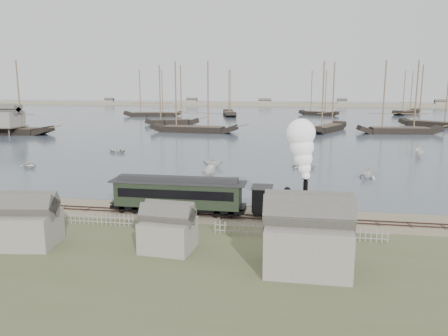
# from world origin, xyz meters

# --- Properties ---
(ground) EXTENTS (600.00, 600.00, 0.00)m
(ground) POSITION_xyz_m (0.00, 0.00, 0.00)
(ground) COLOR gray
(ground) RESTS_ON ground
(harbor_water) EXTENTS (600.00, 336.00, 0.06)m
(harbor_water) POSITION_xyz_m (0.00, 170.00, 0.03)
(harbor_water) COLOR #404D5B
(harbor_water) RESTS_ON ground
(rail_track) EXTENTS (120.00, 1.80, 0.16)m
(rail_track) POSITION_xyz_m (0.00, -2.00, 0.04)
(rail_track) COLOR #3B2520
(rail_track) RESTS_ON ground
(picket_fence_west) EXTENTS (19.00, 0.10, 1.20)m
(picket_fence_west) POSITION_xyz_m (-6.50, -7.00, 0.00)
(picket_fence_west) COLOR gray
(picket_fence_west) RESTS_ON ground
(picket_fence_east) EXTENTS (15.00, 0.10, 1.20)m
(picket_fence_east) POSITION_xyz_m (12.50, -7.50, 0.00)
(picket_fence_east) COLOR gray
(picket_fence_east) RESTS_ON ground
(shed_left) EXTENTS (5.00, 4.00, 4.10)m
(shed_left) POSITION_xyz_m (-10.00, -13.00, 0.00)
(shed_left) COLOR gray
(shed_left) RESTS_ON ground
(shed_mid) EXTENTS (4.00, 3.50, 3.60)m
(shed_mid) POSITION_xyz_m (2.00, -12.00, 0.00)
(shed_mid) COLOR gray
(shed_mid) RESTS_ON ground
(shed_right) EXTENTS (6.00, 5.00, 5.10)m
(shed_right) POSITION_xyz_m (13.00, -14.00, 0.00)
(shed_right) COLOR gray
(shed_right) RESTS_ON ground
(far_spit) EXTENTS (500.00, 20.00, 1.80)m
(far_spit) POSITION_xyz_m (0.00, 250.00, 0.00)
(far_spit) COLOR tan
(far_spit) RESTS_ON ground
(locomotive) EXTENTS (7.75, 2.89, 9.66)m
(locomotive) POSITION_xyz_m (12.23, -2.00, 4.45)
(locomotive) COLOR black
(locomotive) RESTS_ON ground
(passenger_coach) EXTENTS (14.05, 2.71, 3.41)m
(passenger_coach) POSITION_xyz_m (0.05, -2.00, 2.16)
(passenger_coach) COLOR black
(passenger_coach) RESTS_ON ground
(beached_dinghy) EXTENTS (4.10, 4.96, 0.89)m
(beached_dinghy) POSITION_xyz_m (-18.48, 0.77, 0.44)
(beached_dinghy) COLOR silver
(beached_dinghy) RESTS_ON ground
(rowboat_0) EXTENTS (4.18, 4.34, 0.73)m
(rowboat_0) POSITION_xyz_m (-30.65, 18.93, 0.43)
(rowboat_0) COLOR silver
(rowboat_0) RESTS_ON harbor_water
(rowboat_1) EXTENTS (3.02, 3.49, 1.83)m
(rowboat_1) POSITION_xyz_m (-1.42, 24.31, 0.97)
(rowboat_1) COLOR silver
(rowboat_1) RESTS_ON harbor_water
(rowboat_2) EXTENTS (3.74, 1.61, 1.41)m
(rowboat_2) POSITION_xyz_m (-0.55, 17.49, 0.77)
(rowboat_2) COLOR silver
(rowboat_2) RESTS_ON harbor_water
(rowboat_3) EXTENTS (3.51, 4.33, 0.79)m
(rowboat_3) POSITION_xyz_m (13.31, 25.69, 0.46)
(rowboat_3) COLOR silver
(rowboat_3) RESTS_ON harbor_water
(rowboat_4) EXTENTS (4.18, 4.22, 1.68)m
(rowboat_4) POSITION_xyz_m (22.30, 19.40, 0.90)
(rowboat_4) COLOR silver
(rowboat_4) RESTS_ON harbor_water
(rowboat_5) EXTENTS (4.28, 2.29, 1.57)m
(rowboat_5) POSITION_xyz_m (34.49, 40.83, 0.84)
(rowboat_5) COLOR silver
(rowboat_5) RESTS_ON harbor_water
(rowboat_6) EXTENTS (4.23, 4.82, 0.83)m
(rowboat_6) POSITION_xyz_m (-23.42, 36.71, 0.47)
(rowboat_6) COLOR silver
(rowboat_6) RESTS_ON harbor_water
(schooner_0) EXTENTS (26.40, 7.39, 20.00)m
(schooner_0) POSITION_xyz_m (-66.58, 63.64, 10.06)
(schooner_0) COLOR black
(schooner_0) RESTS_ON harbor_water
(schooner_1) EXTENTS (18.72, 9.46, 20.00)m
(schooner_1) POSITION_xyz_m (-30.19, 99.62, 10.06)
(schooner_1) COLOR black
(schooner_1) RESTS_ON harbor_water
(schooner_2) EXTENTS (25.45, 8.34, 20.00)m
(schooner_2) POSITION_xyz_m (-17.07, 76.47, 10.06)
(schooner_2) COLOR black
(schooner_2) RESTS_ON harbor_water
(schooner_3) EXTENTS (13.46, 22.14, 20.00)m
(schooner_3) POSITION_xyz_m (20.63, 85.49, 10.06)
(schooner_3) COLOR black
(schooner_3) RESTS_ON harbor_water
(schooner_4) EXTENTS (22.94, 7.88, 20.00)m
(schooner_4) POSITION_xyz_m (39.86, 82.44, 10.06)
(schooner_4) COLOR black
(schooner_4) RESTS_ON harbor_water
(schooner_5) EXTENTS (19.76, 17.33, 20.00)m
(schooner_5) POSITION_xyz_m (55.24, 106.35, 10.06)
(schooner_5) COLOR black
(schooner_5) RESTS_ON harbor_water
(schooner_6) EXTENTS (25.22, 10.17, 20.00)m
(schooner_6) POSITION_xyz_m (-49.75, 137.22, 10.06)
(schooner_6) COLOR black
(schooner_6) RESTS_ON harbor_water
(schooner_7) EXTENTS (10.16, 23.48, 20.00)m
(schooner_7) POSITION_xyz_m (-17.66, 146.16, 10.06)
(schooner_7) COLOR black
(schooner_7) RESTS_ON harbor_water
(schooner_8) EXTENTS (17.86, 13.25, 20.00)m
(schooner_8) POSITION_xyz_m (21.05, 155.16, 10.06)
(schooner_8) COLOR black
(schooner_8) RESTS_ON harbor_water
(schooner_9) EXTENTS (17.36, 22.16, 20.00)m
(schooner_9) POSITION_xyz_m (61.61, 169.40, 10.06)
(schooner_9) COLOR black
(schooner_9) RESTS_ON harbor_water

